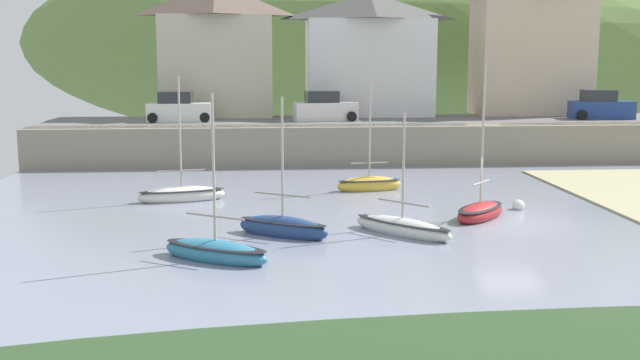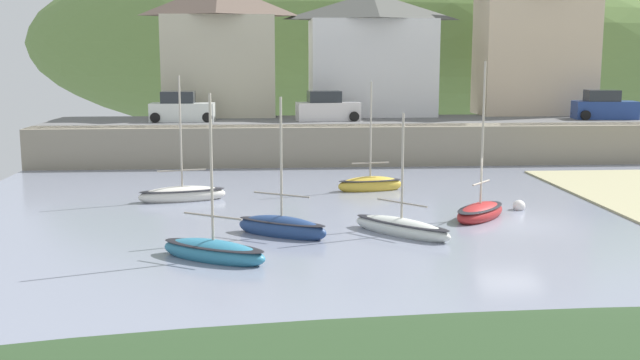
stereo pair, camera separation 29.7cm
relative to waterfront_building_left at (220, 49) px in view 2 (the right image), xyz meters
name	(u,v)px [view 2 (the right image)]	position (x,y,z in m)	size (l,w,h in m)	color
quay_seawall	(423,141)	(12.96, -7.70, -5.74)	(48.00, 9.40, 2.40)	gray
hillside_backdrop	(400,44)	(18.05, 30.00, 0.81)	(80.00, 44.00, 22.60)	olive
waterfront_building_left	(220,49)	(0.00, 0.00, 0.00)	(7.98, 4.99, 9.22)	beige
waterfront_building_centre	(372,53)	(10.73, 0.00, -0.32)	(8.99, 5.48, 8.63)	silver
waterfront_building_right	(536,34)	(22.62, 0.00, 1.06)	(8.41, 4.53, 11.31)	beige
church_with_spire	(504,4)	(21.50, 4.00, 3.44)	(3.00, 3.00, 15.83)	gray
motorboat_with_cabin	(480,211)	(11.95, -24.19, -6.80)	(3.19, 3.44, 6.60)	maroon
dinghy_open_wooden	(370,184)	(8.33, -17.35, -6.78)	(3.40, 1.43, 5.59)	gold
sailboat_nearest_shore	(282,227)	(3.75, -26.64, -6.77)	(3.65, 2.73, 5.37)	navy
rowboat_small_beached	(401,227)	(8.22, -26.76, -6.82)	(3.68, 3.87, 4.73)	silver
fishing_boat_green	(182,194)	(-0.69, -19.38, -6.80)	(4.15, 1.99, 5.93)	silver
sailboat_white_hull	(213,251)	(1.44, -29.83, -6.81)	(3.98, 3.09, 5.64)	teal
parked_car_near_slipway	(182,109)	(-2.27, -4.50, -3.89)	(4.14, 1.82, 1.95)	silver
parked_car_by_wall	(327,108)	(7.21, -4.50, -3.89)	(4.25, 2.10, 1.95)	silver
parked_car_end_of_row	(604,107)	(25.96, -4.50, -3.89)	(4.27, 2.15, 1.95)	navy
mooring_buoy	(519,206)	(14.14, -22.55, -6.93)	(0.54, 0.54, 0.54)	silver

